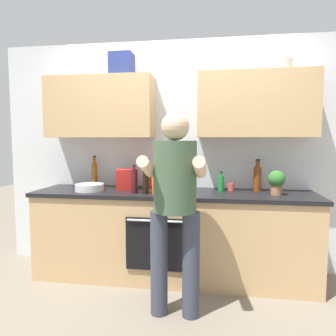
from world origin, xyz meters
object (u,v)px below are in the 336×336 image
object	(u,v)px
bottle_vinegar	(257,178)
bottle_soy	(146,181)
knife_block	(174,179)
bottle_hotsauce	(148,176)
bottle_soda	(221,183)
grocery_bag_crisps	(126,179)
bottle_wine	(134,181)
bottle_syrup	(95,174)
bottle_juice	(156,179)
bottle_water	(177,182)
potted_herb	(277,181)
cup_ceramic	(231,187)
cup_coffee	(159,185)
person_standing	(175,198)
mixing_bowl	(90,187)

from	to	relation	value
bottle_vinegar	bottle_soy	xyz separation A→B (m)	(-1.10, -0.32, -0.02)
knife_block	bottle_hotsauce	bearing A→B (deg)	157.73
bottle_soda	bottle_vinegar	bearing A→B (deg)	10.69
bottle_vinegar	grocery_bag_crisps	bearing A→B (deg)	-175.61
knife_block	bottle_wine	bearing A→B (deg)	-157.43
bottle_syrup	bottle_wine	size ratio (longest dim) A/B	1.24
bottle_soy	bottle_soda	xyz separation A→B (m)	(0.73, 0.25, -0.04)
bottle_wine	bottle_juice	bearing A→B (deg)	-0.40
bottle_vinegar	bottle_water	xyz separation A→B (m)	(-0.79, -0.34, -0.01)
bottle_soda	bottle_water	bearing A→B (deg)	-146.67
bottle_soda	potted_herb	bearing A→B (deg)	-14.90
cup_ceramic	cup_coffee	size ratio (longest dim) A/B	0.74
bottle_juice	cup_ceramic	world-z (taller)	bottle_juice
grocery_bag_crisps	bottle_wine	bearing A→B (deg)	-55.49
person_standing	grocery_bag_crisps	world-z (taller)	person_standing
knife_block	grocery_bag_crisps	bearing A→B (deg)	175.13
bottle_vinegar	bottle_syrup	size ratio (longest dim) A/B	0.94
person_standing	bottle_water	world-z (taller)	person_standing
bottle_hotsauce	mixing_bowl	bearing A→B (deg)	-158.64
person_standing	grocery_bag_crisps	size ratio (longest dim) A/B	7.60
bottle_soy	bottle_wine	bearing A→B (deg)	171.73
bottle_soda	cup_ceramic	distance (m)	0.12
bottle_syrup	cup_ceramic	xyz separation A→B (m)	(1.49, -0.03, -0.11)
bottle_wine	mixing_bowl	distance (m)	0.50
potted_herb	bottle_soda	bearing A→B (deg)	165.10
bottle_syrup	cup_ceramic	world-z (taller)	bottle_syrup
bottle_wine	bottle_soda	size ratio (longest dim) A/B	1.37
bottle_wine	cup_ceramic	size ratio (longest dim) A/B	3.47
bottle_vinegar	bottle_water	bearing A→B (deg)	-156.36
cup_coffee	bottle_soda	bearing A→B (deg)	1.56
bottle_water	grocery_bag_crisps	xyz separation A→B (m)	(-0.57, 0.24, -0.02)
bottle_vinegar	bottle_water	size ratio (longest dim) A/B	1.05
bottle_hotsauce	potted_herb	bearing A→B (deg)	-7.98
bottle_wine	bottle_hotsauce	bearing A→B (deg)	73.43
bottle_vinegar	bottle_syrup	xyz separation A→B (m)	(-1.76, 0.02, 0.01)
bottle_syrup	bottle_wine	distance (m)	0.63
bottle_juice	bottle_wine	world-z (taller)	bottle_juice
cup_ceramic	cup_coffee	bearing A→B (deg)	-174.61
bottle_soy	potted_herb	distance (m)	1.25
person_standing	bottle_soda	world-z (taller)	person_standing
bottle_water	knife_block	bearing A→B (deg)	105.97
bottle_juice	mixing_bowl	distance (m)	0.72
bottle_wine	knife_block	distance (m)	0.41
person_standing	bottle_syrup	distance (m)	1.35
bottle_vinegar	bottle_juice	bearing A→B (deg)	-162.97
bottle_water	cup_coffee	size ratio (longest dim) A/B	2.87
bottle_water	grocery_bag_crisps	distance (m)	0.62
cup_ceramic	bottle_juice	bearing A→B (deg)	-158.50
bottle_syrup	cup_coffee	size ratio (longest dim) A/B	3.20
cup_coffee	grocery_bag_crisps	bearing A→B (deg)	-177.16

